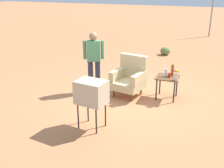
{
  "coord_description": "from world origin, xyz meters",
  "views": [
    {
      "loc": [
        1.92,
        -6.46,
        2.87
      ],
      "look_at": [
        -0.21,
        -0.91,
        0.65
      ],
      "focal_mm": 43.91,
      "sensor_mm": 36.0,
      "label": 1
    }
  ],
  "objects_px": {
    "tv_on_stand": "(91,93)",
    "bottle_tall_amber": "(172,70)",
    "side_table": "(167,80)",
    "flower_vase": "(176,74)",
    "person_standing": "(94,58)",
    "road_sign": "(212,11)",
    "soda_can_red": "(169,75)",
    "armchair": "(130,77)",
    "bottle_short_clear": "(166,73)"
  },
  "relations": [
    {
      "from": "armchair",
      "to": "bottle_short_clear",
      "type": "distance_m",
      "value": 0.95
    },
    {
      "from": "side_table",
      "to": "road_sign",
      "type": "xyz_separation_m",
      "value": [
        0.62,
        9.54,
        0.88
      ]
    },
    {
      "from": "bottle_short_clear",
      "to": "soda_can_red",
      "type": "height_order",
      "value": "bottle_short_clear"
    },
    {
      "from": "bottle_short_clear",
      "to": "flower_vase",
      "type": "relative_size",
      "value": 0.75
    },
    {
      "from": "bottle_short_clear",
      "to": "soda_can_red",
      "type": "distance_m",
      "value": 0.13
    },
    {
      "from": "side_table",
      "to": "bottle_short_clear",
      "type": "xyz_separation_m",
      "value": [
        -0.06,
        0.02,
        0.18
      ]
    },
    {
      "from": "tv_on_stand",
      "to": "road_sign",
      "type": "bearing_deg",
      "value": 81.25
    },
    {
      "from": "person_standing",
      "to": "bottle_short_clear",
      "type": "distance_m",
      "value": 1.95
    },
    {
      "from": "armchair",
      "to": "bottle_short_clear",
      "type": "xyz_separation_m",
      "value": [
        0.92,
        0.13,
        0.19
      ]
    },
    {
      "from": "person_standing",
      "to": "road_sign",
      "type": "bearing_deg",
      "value": 74.97
    },
    {
      "from": "side_table",
      "to": "soda_can_red",
      "type": "bearing_deg",
      "value": -41.81
    },
    {
      "from": "road_sign",
      "to": "tv_on_stand",
      "type": "bearing_deg",
      "value": -98.75
    },
    {
      "from": "flower_vase",
      "to": "side_table",
      "type": "bearing_deg",
      "value": 143.39
    },
    {
      "from": "flower_vase",
      "to": "bottle_short_clear",
      "type": "bearing_deg",
      "value": 147.03
    },
    {
      "from": "armchair",
      "to": "bottle_tall_amber",
      "type": "relative_size",
      "value": 3.53
    },
    {
      "from": "person_standing",
      "to": "bottle_tall_amber",
      "type": "height_order",
      "value": "person_standing"
    },
    {
      "from": "bottle_tall_amber",
      "to": "side_table",
      "type": "bearing_deg",
      "value": -126.35
    },
    {
      "from": "soda_can_red",
      "to": "tv_on_stand",
      "type": "bearing_deg",
      "value": -120.58
    },
    {
      "from": "tv_on_stand",
      "to": "person_standing",
      "type": "relative_size",
      "value": 0.63
    },
    {
      "from": "armchair",
      "to": "tv_on_stand",
      "type": "bearing_deg",
      "value": -95.42
    },
    {
      "from": "side_table",
      "to": "soda_can_red",
      "type": "relative_size",
      "value": 4.84
    },
    {
      "from": "armchair",
      "to": "person_standing",
      "type": "height_order",
      "value": "person_standing"
    },
    {
      "from": "tv_on_stand",
      "to": "flower_vase",
      "type": "height_order",
      "value": "tv_on_stand"
    },
    {
      "from": "armchair",
      "to": "soda_can_red",
      "type": "distance_m",
      "value": 1.04
    },
    {
      "from": "person_standing",
      "to": "bottle_tall_amber",
      "type": "relative_size",
      "value": 5.47
    },
    {
      "from": "side_table",
      "to": "tv_on_stand",
      "type": "height_order",
      "value": "tv_on_stand"
    },
    {
      "from": "road_sign",
      "to": "soda_can_red",
      "type": "xyz_separation_m",
      "value": [
        -0.58,
        -9.58,
        -0.73
      ]
    },
    {
      "from": "flower_vase",
      "to": "tv_on_stand",
      "type": "bearing_deg",
      "value": -126.11
    },
    {
      "from": "tv_on_stand",
      "to": "flower_vase",
      "type": "xyz_separation_m",
      "value": [
        1.4,
        1.92,
        -0.04
      ]
    },
    {
      "from": "tv_on_stand",
      "to": "flower_vase",
      "type": "distance_m",
      "value": 2.38
    },
    {
      "from": "armchair",
      "to": "tv_on_stand",
      "type": "distance_m",
      "value": 2.01
    },
    {
      "from": "flower_vase",
      "to": "road_sign",
      "type": "bearing_deg",
      "value": 87.7
    },
    {
      "from": "armchair",
      "to": "person_standing",
      "type": "bearing_deg",
      "value": -176.05
    },
    {
      "from": "side_table",
      "to": "soda_can_red",
      "type": "distance_m",
      "value": 0.16
    },
    {
      "from": "bottle_tall_amber",
      "to": "soda_can_red",
      "type": "relative_size",
      "value": 2.46
    },
    {
      "from": "bottle_short_clear",
      "to": "flower_vase",
      "type": "xyz_separation_m",
      "value": [
        0.3,
        -0.19,
        0.05
      ]
    },
    {
      "from": "armchair",
      "to": "road_sign",
      "type": "bearing_deg",
      "value": 80.57
    },
    {
      "from": "road_sign",
      "to": "bottle_tall_amber",
      "type": "bearing_deg",
      "value": -93.25
    },
    {
      "from": "bottle_tall_amber",
      "to": "bottle_short_clear",
      "type": "bearing_deg",
      "value": -145.62
    },
    {
      "from": "bottle_short_clear",
      "to": "soda_can_red",
      "type": "xyz_separation_m",
      "value": [
        0.11,
        -0.06,
        -0.04
      ]
    },
    {
      "from": "armchair",
      "to": "road_sign",
      "type": "height_order",
      "value": "road_sign"
    },
    {
      "from": "tv_on_stand",
      "to": "road_sign",
      "type": "distance_m",
      "value": 11.78
    },
    {
      "from": "side_table",
      "to": "flower_vase",
      "type": "relative_size",
      "value": 2.23
    },
    {
      "from": "person_standing",
      "to": "road_sign",
      "type": "relative_size",
      "value": 0.67
    },
    {
      "from": "bottle_tall_amber",
      "to": "flower_vase",
      "type": "relative_size",
      "value": 1.13
    },
    {
      "from": "bottle_short_clear",
      "to": "soda_can_red",
      "type": "bearing_deg",
      "value": -28.85
    },
    {
      "from": "tv_on_stand",
      "to": "soda_can_red",
      "type": "xyz_separation_m",
      "value": [
        1.21,
        2.05,
        -0.13
      ]
    },
    {
      "from": "flower_vase",
      "to": "person_standing",
      "type": "bearing_deg",
      "value": -179.82
    },
    {
      "from": "tv_on_stand",
      "to": "bottle_tall_amber",
      "type": "distance_m",
      "value": 2.55
    },
    {
      "from": "person_standing",
      "to": "soda_can_red",
      "type": "relative_size",
      "value": 13.44
    }
  ]
}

